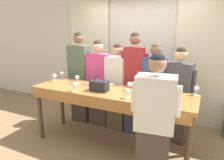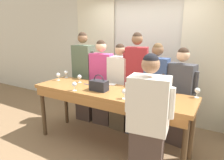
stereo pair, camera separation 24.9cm
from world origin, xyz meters
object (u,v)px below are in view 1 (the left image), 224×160
(wine_glass_center_left, at_px, (127,92))
(wine_glass_back_left, at_px, (142,84))
(wine_glass_front_right, at_px, (74,85))
(guest_striped_shirt, at_px, (134,83))
(wine_glass_back_mid, at_px, (130,85))
(tasting_bar, at_px, (109,97))
(guest_navy_coat, at_px, (154,90))
(guest_olive_jacket, at_px, (80,77))
(guest_pink_top, at_px, (98,83))
(handbag, at_px, (99,86))
(wine_glass_front_mid, at_px, (136,82))
(wine_glass_back_right, at_px, (167,85))
(wine_glass_center_right, at_px, (77,78))
(guest_cream_sweater, at_px, (117,88))
(guest_beige_cap, at_px, (177,95))
(wine_glass_front_left, at_px, (62,74))
(wine_bottle, at_px, (164,87))
(wine_glass_center_mid, at_px, (197,89))
(wine_glass_near_host, at_px, (161,96))
(host_pouring, at_px, (154,125))
(wine_glass_by_bottle, at_px, (54,76))

(wine_glass_center_left, height_order, wine_glass_back_left, same)
(wine_glass_front_right, relative_size, guest_striped_shirt, 0.08)
(wine_glass_center_left, bearing_deg, wine_glass_back_mid, 105.69)
(tasting_bar, relative_size, guest_navy_coat, 1.53)
(guest_olive_jacket, bearing_deg, wine_glass_center_left, -32.04)
(guest_pink_top, bearing_deg, handbag, -59.60)
(wine_glass_front_mid, xyz_separation_m, wine_glass_back_right, (0.49, 0.01, 0.00))
(wine_glass_center_right, bearing_deg, guest_striped_shirt, 28.20)
(handbag, bearing_deg, tasting_bar, 27.46)
(guest_cream_sweater, distance_m, guest_striped_shirt, 0.35)
(guest_olive_jacket, distance_m, guest_beige_cap, 1.94)
(wine_glass_front_right, relative_size, wine_glass_back_right, 1.00)
(handbag, relative_size, wine_glass_back_mid, 1.96)
(wine_glass_center_left, xyz_separation_m, wine_glass_center_right, (-1.10, 0.38, -0.00))
(wine_glass_center_left, bearing_deg, handbag, 164.63)
(tasting_bar, relative_size, wine_glass_front_left, 18.44)
(wine_bottle, bearing_deg, wine_glass_center_right, 178.45)
(guest_navy_coat, bearing_deg, guest_striped_shirt, 180.00)
(wine_glass_center_mid, xyz_separation_m, guest_striped_shirt, (-1.05, 0.30, -0.11))
(wine_glass_back_left, height_order, wine_glass_back_mid, same)
(wine_glass_front_right, xyz_separation_m, wine_glass_back_mid, (0.75, 0.41, -0.00))
(wine_bottle, xyz_separation_m, guest_beige_cap, (0.14, 0.52, -0.26))
(wine_glass_front_mid, distance_m, guest_striped_shirt, 0.37)
(wine_glass_front_mid, relative_size, wine_glass_center_left, 1.00)
(guest_striped_shirt, bearing_deg, guest_pink_top, 180.00)
(wine_glass_near_host, bearing_deg, wine_glass_back_mid, 148.28)
(wine_glass_center_right, bearing_deg, guest_pink_top, 71.66)
(wine_bottle, bearing_deg, guest_beige_cap, 74.93)
(host_pouring, bearing_deg, wine_glass_front_right, 167.14)
(guest_striped_shirt, bearing_deg, wine_glass_front_mid, -64.67)
(wine_glass_back_left, height_order, guest_pink_top, guest_pink_top)
(wine_glass_front_right, height_order, wine_glass_near_host, same)
(wine_bottle, height_order, wine_glass_center_right, wine_bottle)
(wine_glass_back_mid, xyz_separation_m, guest_striped_shirt, (-0.10, 0.50, -0.11))
(guest_cream_sweater, relative_size, guest_navy_coat, 0.98)
(wine_glass_back_left, relative_size, guest_navy_coat, 0.08)
(handbag, bearing_deg, guest_beige_cap, 33.46)
(handbag, relative_size, guest_beige_cap, 0.17)
(tasting_bar, bearing_deg, wine_glass_near_host, -13.73)
(guest_navy_coat, bearing_deg, wine_glass_front_mid, -124.74)
(tasting_bar, xyz_separation_m, wine_glass_center_left, (0.38, -0.21, 0.20))
(wine_glass_front_mid, relative_size, wine_glass_back_left, 1.00)
(tasting_bar, relative_size, handbag, 9.40)
(tasting_bar, xyz_separation_m, guest_olive_jacket, (-0.99, 0.64, 0.07))
(wine_glass_center_left, height_order, guest_pink_top, guest_pink_top)
(wine_bottle, relative_size, wine_glass_back_right, 2.37)
(wine_glass_back_right, xyz_separation_m, guest_cream_sweater, (-0.97, 0.31, -0.24))
(handbag, xyz_separation_m, guest_beige_cap, (1.08, 0.72, -0.22))
(wine_glass_front_left, relative_size, wine_glass_by_bottle, 1.00)
(wine_bottle, relative_size, host_pouring, 0.20)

